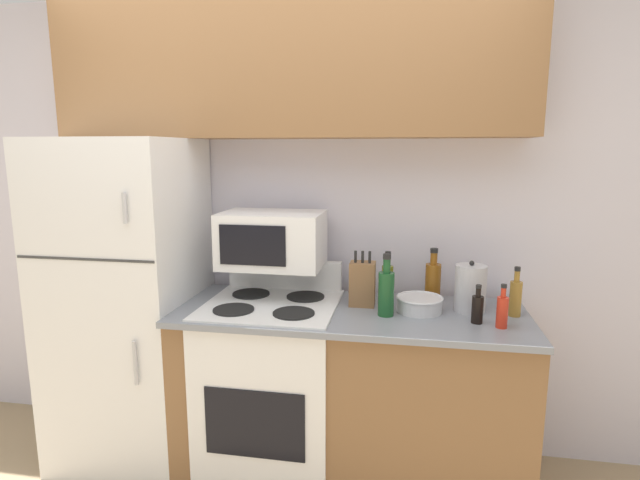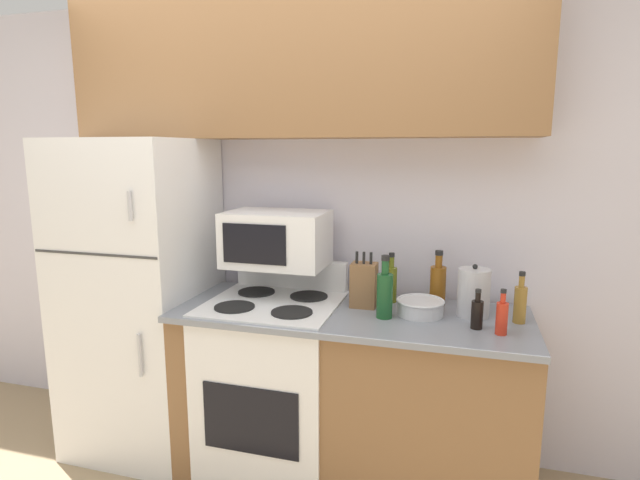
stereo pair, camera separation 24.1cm
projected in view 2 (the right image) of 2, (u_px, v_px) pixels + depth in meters
The scene contains 15 objects.
wall_back at pixel (304, 226), 2.88m from camera, with size 8.00×0.05×2.55m.
lower_cabinets at pixel (350, 396), 2.55m from camera, with size 1.72×0.67×0.93m.
refrigerator at pixel (140, 297), 2.83m from camera, with size 0.73×0.70×1.77m.
upper_cabinets at pixel (293, 64), 2.56m from camera, with size 2.45×0.30×0.75m.
stove at pixel (275, 384), 2.65m from camera, with size 0.67×0.65×1.10m.
microwave at pixel (277, 239), 2.64m from camera, with size 0.53×0.36×0.29m.
knife_block at pixel (364, 285), 2.50m from camera, with size 0.13×0.10×0.28m.
bowl at pixel (420, 307), 2.39m from camera, with size 0.23×0.23×0.08m.
bottle_wine_green at pixel (385, 293), 2.33m from camera, with size 0.08×0.08×0.30m.
bottle_hot_sauce at pixel (502, 317), 2.13m from camera, with size 0.05×0.05×0.20m.
bottle_olive_oil at pixel (391, 283), 2.58m from camera, with size 0.06×0.06×0.26m.
bottle_soy_sauce at pixel (477, 313), 2.20m from camera, with size 0.05×0.05×0.18m.
bottle_whiskey at pixel (438, 283), 2.54m from camera, with size 0.08×0.08×0.28m.
bottle_vinegar at pixel (520, 303), 2.27m from camera, with size 0.06×0.06×0.24m.
kettle at pixel (474, 293), 2.36m from camera, with size 0.15×0.15×0.25m.
Camera 2 is at (0.87, -2.00, 1.71)m, focal length 28.00 mm.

